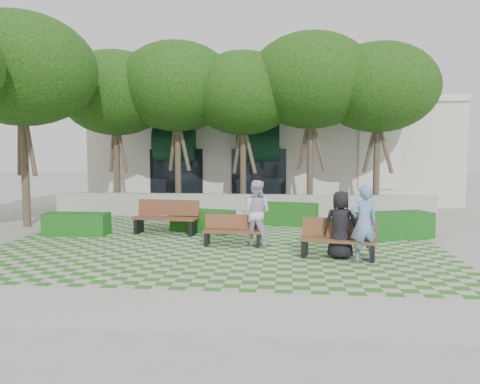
# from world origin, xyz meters

# --- Properties ---
(ground) EXTENTS (90.00, 90.00, 0.00)m
(ground) POSITION_xyz_m (0.00, 0.00, 0.00)
(ground) COLOR gray
(ground) RESTS_ON ground
(lawn) EXTENTS (12.00, 12.00, 0.00)m
(lawn) POSITION_xyz_m (0.00, 1.00, 0.01)
(lawn) COLOR #2B721E
(lawn) RESTS_ON ground
(sidewalk_south) EXTENTS (16.00, 2.00, 0.01)m
(sidewalk_south) POSITION_xyz_m (0.00, -4.70, 0.01)
(sidewalk_south) COLOR #9E9B93
(sidewalk_south) RESTS_ON ground
(retaining_wall) EXTENTS (15.00, 0.36, 0.90)m
(retaining_wall) POSITION_xyz_m (0.00, 6.20, 0.45)
(retaining_wall) COLOR #9E9B93
(retaining_wall) RESTS_ON ground
(bench_east) EXTENTS (1.90, 0.95, 0.95)m
(bench_east) POSITION_xyz_m (3.12, -0.68, 0.46)
(bench_east) COLOR brown
(bench_east) RESTS_ON ground
(bench_mid) EXTENTS (1.61, 0.55, 0.84)m
(bench_mid) POSITION_xyz_m (0.40, 0.58, 0.40)
(bench_mid) COLOR brown
(bench_mid) RESTS_ON ground
(bench_west) EXTENTS (2.07, 0.87, 1.06)m
(bench_west) POSITION_xyz_m (-1.90, 2.18, 0.51)
(bench_west) COLOR #59311E
(bench_west) RESTS_ON ground
(hedge_east) EXTENTS (2.37, 1.65, 0.77)m
(hedge_east) POSITION_xyz_m (5.08, 2.17, 0.38)
(hedge_east) COLOR #144E19
(hedge_east) RESTS_ON ground
(hedge_midright) EXTENTS (2.31, 1.29, 0.76)m
(hedge_midright) POSITION_xyz_m (1.83, 4.39, 0.38)
(hedge_midright) COLOR #165015
(hedge_midright) RESTS_ON ground
(hedge_midleft) EXTENTS (2.15, 1.36, 0.70)m
(hedge_midleft) POSITION_xyz_m (-0.84, 2.71, 0.35)
(hedge_midleft) COLOR #164D14
(hedge_midleft) RESTS_ON ground
(hedge_west) EXTENTS (1.96, 0.85, 0.68)m
(hedge_west) POSITION_xyz_m (-4.62, 1.72, 0.34)
(hedge_west) COLOR #155117
(hedge_west) RESTS_ON ground
(person_blue) EXTENTS (0.75, 0.59, 1.82)m
(person_blue) POSITION_xyz_m (3.67, -0.98, 0.91)
(person_blue) COLOR #6886BD
(person_blue) RESTS_ON ground
(person_dark) EXTENTS (0.88, 0.65, 1.65)m
(person_dark) POSITION_xyz_m (3.17, -0.70, 0.82)
(person_dark) COLOR black
(person_dark) RESTS_ON ground
(person_white) EXTENTS (1.01, 0.86, 1.80)m
(person_white) POSITION_xyz_m (1.02, 0.73, 0.90)
(person_white) COLOR silver
(person_white) RESTS_ON ground
(tree_row) EXTENTS (17.70, 13.40, 7.41)m
(tree_row) POSITION_xyz_m (-1.86, 5.95, 5.18)
(tree_row) COLOR #47382B
(tree_row) RESTS_ON ground
(building) EXTENTS (18.00, 8.92, 5.15)m
(building) POSITION_xyz_m (0.93, 14.08, 2.52)
(building) COLOR beige
(building) RESTS_ON ground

